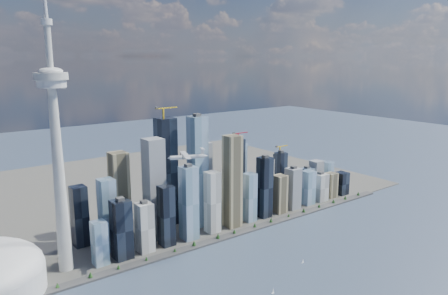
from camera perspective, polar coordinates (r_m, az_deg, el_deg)
ground at (r=790.73m, az=10.32°, el=-17.74°), size 4000.00×4000.00×0.00m
seawall at (r=956.53m, az=-0.97°, el=-11.95°), size 1100.00×22.00×4.00m
land at (r=1324.60m, az=-12.59°, el=-5.42°), size 1400.00×900.00×3.00m
shoreline_trees at (r=953.82m, az=-0.97°, el=-11.58°), size 960.53×7.20×8.80m
skyscraper_cluster at (r=1025.98m, az=-1.16°, el=-5.28°), size 736.00×142.00×275.67m
needle_tower at (r=811.48m, az=-21.04°, el=0.24°), size 56.00×56.00×550.50m
airplane at (r=784.39m, az=-4.78°, el=-1.18°), size 71.03×63.65×18.00m
sailboat_west at (r=771.51m, az=6.42°, el=-18.17°), size 6.66×2.89×9.21m
sailboat_east at (r=875.95m, az=10.25°, el=-14.43°), size 6.77×2.33×9.36m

